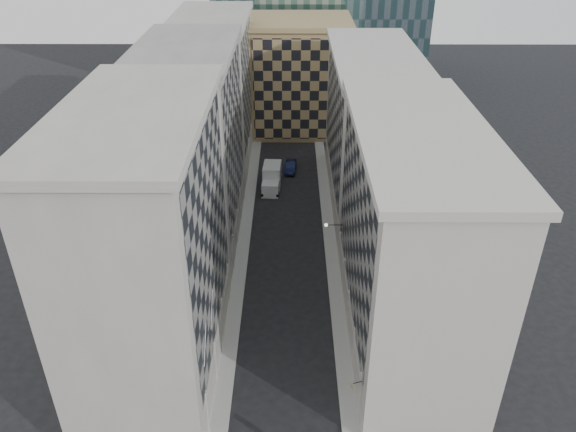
{
  "coord_description": "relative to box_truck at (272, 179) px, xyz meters",
  "views": [
    {
      "loc": [
        0.37,
        -26.89,
        37.12
      ],
      "look_at": [
        0.2,
        13.06,
        13.71
      ],
      "focal_mm": 35.0,
      "sensor_mm": 36.0,
      "label": 1
    }
  ],
  "objects": [
    {
      "name": "sidewalk_east",
      "position": [
        7.5,
        -14.43,
        -1.36
      ],
      "size": [
        1.5,
        100.0,
        0.15
      ],
      "primitive_type": "cube",
      "color": "#989893",
      "rests_on": "ground"
    },
    {
      "name": "bldg_left_b",
      "position": [
        -8.63,
        -11.43,
        9.89
      ],
      "size": [
        10.8,
        22.8,
        22.7
      ],
      "color": "gray",
      "rests_on": "ground"
    },
    {
      "name": "bldg_right_b",
      "position": [
        13.15,
        -2.43,
        8.42
      ],
      "size": [
        10.8,
        28.8,
        19.7
      ],
      "color": "#BDB7AE",
      "rests_on": "ground"
    },
    {
      "name": "dark_car",
      "position": [
        2.68,
        5.54,
        -0.7
      ],
      "size": [
        1.94,
        4.57,
        1.47
      ],
      "primitive_type": "imported",
      "rotation": [
        0.0,
        0.0,
        -0.09
      ],
      "color": "#0F1639",
      "rests_on": "ground"
    },
    {
      "name": "bldg_left_a",
      "position": [
        -8.63,
        -33.43,
        10.39
      ],
      "size": [
        10.8,
        22.8,
        23.7
      ],
      "color": "#A49E93",
      "rests_on": "ground"
    },
    {
      "name": "bracket_lamp",
      "position": [
        6.63,
        -20.43,
        4.77
      ],
      "size": [
        1.98,
        0.36,
        0.36
      ],
      "color": "black",
      "rests_on": "ground"
    },
    {
      "name": "flagpoles_left",
      "position": [
        -3.65,
        -38.43,
        6.57
      ],
      "size": [
        0.1,
        6.33,
        2.33
      ],
      "color": "gray",
      "rests_on": "ground"
    },
    {
      "name": "tan_block",
      "position": [
        4.25,
        23.47,
        8.0
      ],
      "size": [
        16.8,
        14.8,
        18.8
      ],
      "color": "tan",
      "rests_on": "ground"
    },
    {
      "name": "sidewalk_west",
      "position": [
        -3.0,
        -14.43,
        -1.36
      ],
      "size": [
        1.5,
        100.0,
        0.15
      ],
      "primitive_type": "cube",
      "color": "#989893",
      "rests_on": "ground"
    },
    {
      "name": "box_truck",
      "position": [
        0.0,
        0.0,
        0.0
      ],
      "size": [
        2.76,
        6.12,
        3.29
      ],
      "rotation": [
        0.0,
        0.0,
        -0.05
      ],
      "color": "silver",
      "rests_on": "ground"
    },
    {
      "name": "bldg_right_a",
      "position": [
        13.13,
        -29.43,
        8.89
      ],
      "size": [
        10.8,
        26.8,
        20.7
      ],
      "color": "#BDB7AE",
      "rests_on": "ground"
    },
    {
      "name": "shop_sign",
      "position": [
        7.48,
        -40.5,
        2.41
      ],
      "size": [
        0.91,
        0.65,
        0.75
      ],
      "rotation": [
        0.0,
        0.0,
        0.31
      ],
      "color": "black",
      "rests_on": "ground"
    },
    {
      "name": "bldg_left_c",
      "position": [
        -8.63,
        10.57,
        9.39
      ],
      "size": [
        10.8,
        22.8,
        21.7
      ],
      "color": "#A49E93",
      "rests_on": "ground"
    }
  ]
}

